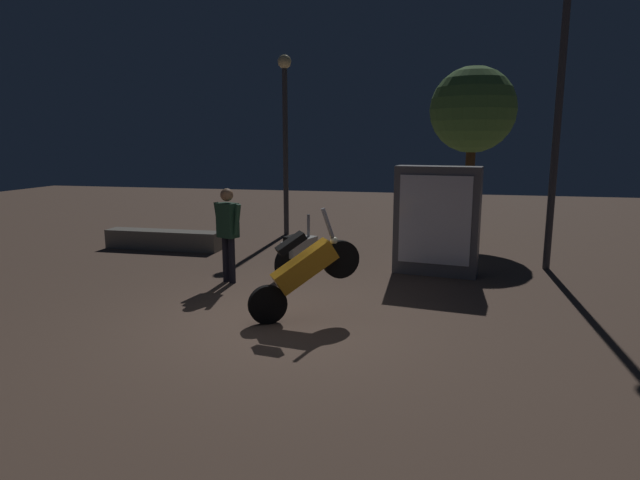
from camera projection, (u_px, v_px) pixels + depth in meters
ground_plane at (282, 324)px, 7.56m from camera, size 40.00×40.00×0.00m
motorcycle_orange_foreground at (304, 270)px, 7.62m from camera, size 1.47×0.94×1.63m
motorcycle_white_parked_left at (300, 250)px, 10.52m from camera, size 0.56×1.62×1.11m
person_rider_beside at (228, 227)px, 9.61m from camera, size 0.65×0.36×1.73m
streetlamp_near at (560, 87)px, 10.19m from camera, size 0.36×0.36×5.76m
streetlamp_far at (285, 122)px, 14.25m from camera, size 0.36×0.36×4.80m
tree_left_bg at (473, 111)px, 13.47m from camera, size 2.16×2.16×4.43m
kiosk_billboard at (437, 221)px, 10.23m from camera, size 1.66×0.75×2.10m
planter_wall_low at (163, 240)px, 12.79m from camera, size 2.85×0.50×0.45m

